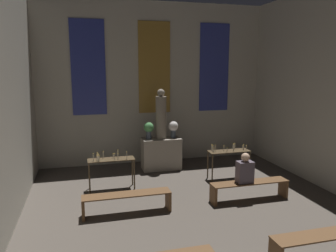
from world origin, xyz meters
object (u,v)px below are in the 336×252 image
(statue, at_px, (161,116))
(pew_back_right, at_px, (249,187))
(candle_rack_left, at_px, (111,164))
(candle_rack_right, at_px, (229,155))
(person_seated, at_px, (245,170))
(altar, at_px, (161,154))
(pew_back_left, at_px, (127,199))
(pew_second_right, at_px, (326,240))
(flower_vase_right, at_px, (173,127))
(flower_vase_left, at_px, (149,129))

(statue, height_order, pew_back_right, statue)
(candle_rack_left, height_order, candle_rack_right, candle_rack_right)
(statue, height_order, candle_rack_left, statue)
(candle_rack_left, relative_size, person_seated, 1.67)
(altar, bearing_deg, candle_rack_right, -39.28)
(pew_back_left, bearing_deg, pew_second_right, -40.98)
(pew_back_left, distance_m, pew_back_right, 2.82)
(person_seated, bearing_deg, pew_back_left, 180.00)
(statue, bearing_deg, flower_vase_right, 0.00)
(flower_vase_left, distance_m, flower_vase_right, 0.74)
(altar, bearing_deg, flower_vase_left, 180.00)
(candle_rack_right, height_order, pew_second_right, candle_rack_right)
(altar, height_order, flower_vase_right, flower_vase_right)
(pew_second_right, distance_m, pew_back_right, 2.45)
(flower_vase_right, bearing_deg, candle_rack_right, -46.88)
(pew_back_left, relative_size, person_seated, 2.67)
(candle_rack_right, bearing_deg, candle_rack_left, -179.94)
(statue, distance_m, pew_back_left, 3.39)
(pew_back_right, bearing_deg, flower_vase_left, 122.48)
(flower_vase_left, bearing_deg, pew_second_right, -71.25)
(statue, distance_m, flower_vase_left, 0.52)
(candle_rack_right, bearing_deg, flower_vase_right, 133.12)
(flower_vase_left, relative_size, person_seated, 0.73)
(candle_rack_left, bearing_deg, candle_rack_right, 0.06)
(pew_back_left, distance_m, person_seated, 2.72)
(candle_rack_right, distance_m, pew_second_right, 3.97)
(candle_rack_left, xyz_separation_m, person_seated, (2.87, -1.50, 0.07))
(flower_vase_left, height_order, candle_rack_left, flower_vase_left)
(altar, relative_size, candle_rack_right, 1.00)
(altar, distance_m, flower_vase_left, 0.86)
(candle_rack_left, bearing_deg, pew_back_right, -26.47)
(candle_rack_left, bearing_deg, person_seated, -27.54)
(pew_back_right, bearing_deg, altar, 116.75)
(altar, distance_m, pew_back_left, 3.14)
(flower_vase_right, xyz_separation_m, pew_second_right, (1.04, -5.25, -0.93))
(statue, bearing_deg, pew_back_right, -63.25)
(pew_second_right, xyz_separation_m, person_seated, (-0.14, 2.45, 0.42))
(pew_second_right, xyz_separation_m, pew_back_left, (-2.82, 2.45, 0.00))
(statue, height_order, flower_vase_left, statue)
(candle_rack_left, distance_m, candle_rack_right, 3.18)
(altar, relative_size, pew_back_right, 0.62)
(candle_rack_left, bearing_deg, statue, 39.19)
(pew_back_right, bearing_deg, person_seated, -180.00)
(statue, distance_m, flower_vase_right, 0.52)
(altar, height_order, statue, statue)
(candle_rack_left, xyz_separation_m, pew_second_right, (3.01, -3.95, -0.35))
(person_seated, bearing_deg, flower_vase_left, 120.46)
(flower_vase_left, xyz_separation_m, candle_rack_left, (-1.22, -1.30, -0.59))
(pew_back_right, xyz_separation_m, person_seated, (-0.14, -0.00, 0.42))
(flower_vase_left, height_order, person_seated, flower_vase_left)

